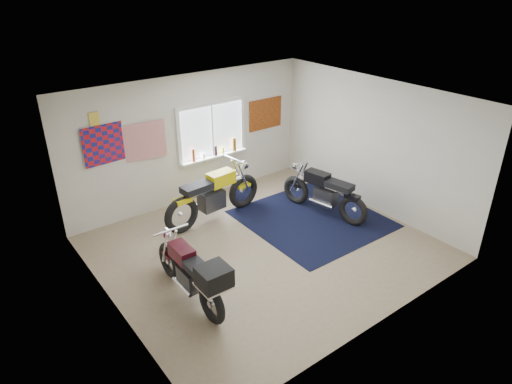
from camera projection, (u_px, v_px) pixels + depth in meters
ground at (265, 248)px, 8.24m from camera, size 5.50×5.50×0.00m
room_shell at (265, 164)px, 7.51m from camera, size 5.50×5.50×5.50m
navy_rug at (312, 219)px, 9.18m from camera, size 2.53×2.63×0.01m
window_assembly at (212, 134)px, 9.67m from camera, size 1.66×0.17×1.26m
oil_bottles at (218, 149)px, 9.82m from camera, size 1.11×0.09×0.30m
flag_display at (94, 119)px, 8.03m from camera, size 1.60×0.10×1.17m
triumph_poster at (265, 114)px, 10.38m from camera, size 0.90×0.03×0.70m
yellow_triumph at (213, 196)px, 8.97m from camera, size 2.27×0.68×1.14m
black_chrome_bike at (324, 194)px, 9.19m from camera, size 0.67×1.99×1.03m
maroon_tourer at (193, 274)px, 6.68m from camera, size 0.58×1.92×0.98m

